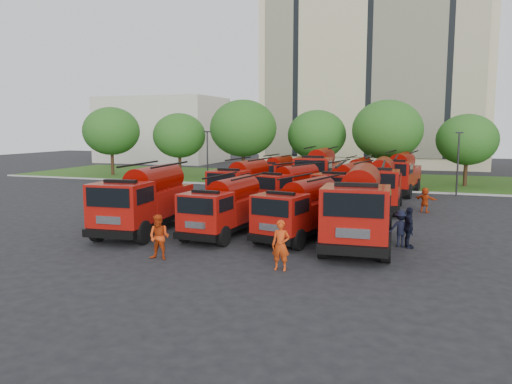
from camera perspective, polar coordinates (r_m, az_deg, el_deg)
ground at (r=28.14m, az=-1.63°, el=-3.85°), size 140.00×140.00×0.00m
lawn at (r=52.99m, az=8.41°, el=1.49°), size 70.00×16.00×0.12m
curb at (r=45.11m, az=6.47°, el=0.49°), size 70.00×0.30×0.14m
apartment_building at (r=74.46m, az=13.41°, el=12.67°), size 30.00×14.18×25.00m
side_building at (r=80.35m, az=-10.60°, el=6.99°), size 18.00×12.00×10.00m
tree_0 at (r=58.54m, az=-16.21°, el=6.70°), size 6.30×6.30×7.70m
tree_1 at (r=55.20m, az=-8.76°, el=6.39°), size 5.71×5.71×6.98m
tree_2 at (r=50.53m, az=-1.47°, el=7.29°), size 6.72×6.72×8.22m
tree_3 at (r=50.95m, az=6.97°, el=6.49°), size 5.88×5.88×7.19m
tree_4 at (r=48.44m, az=14.77°, el=6.88°), size 6.55×6.55×8.01m
tree_5 at (r=49.40m, az=22.99°, el=5.53°), size 5.46×5.46×6.68m
lamp_post_0 at (r=47.41m, az=-5.57°, el=4.27°), size 0.60×0.25×5.11m
lamp_post_1 at (r=43.12m, az=22.09°, el=3.44°), size 0.60×0.25×5.11m
fire_truck_0 at (r=26.93m, az=-12.51°, el=-0.84°), size 3.21×7.67×3.41m
fire_truck_1 at (r=25.52m, az=-3.46°, el=-1.73°), size 2.70×6.49×2.89m
fire_truck_2 at (r=24.85m, az=5.17°, el=-1.97°), size 3.50×6.70×2.91m
fire_truck_3 at (r=23.80m, az=11.76°, el=-1.62°), size 3.36×8.17×3.64m
fire_truck_4 at (r=35.13m, az=-1.48°, el=1.03°), size 2.92×7.06×3.14m
fire_truck_5 at (r=34.23m, az=3.87°, el=0.63°), size 3.99×6.70×2.89m
fire_truck_6 at (r=33.47m, az=10.24°, el=0.56°), size 3.51×7.14×3.11m
fire_truck_7 at (r=34.42m, az=14.03°, el=0.88°), size 2.89×7.52×3.39m
fire_truck_8 at (r=43.78m, az=2.33°, el=2.16°), size 2.66×6.55×2.92m
fire_truck_9 at (r=42.70m, az=7.19°, el=2.46°), size 3.13×8.08×3.64m
fire_truck_10 at (r=42.23m, az=11.56°, el=1.80°), size 2.73×6.52×2.90m
fire_truck_11 at (r=42.87m, az=16.09°, el=2.05°), size 3.36×7.61×3.35m
firefighter_0 at (r=19.64m, az=2.83°, el=-8.89°), size 0.73×0.54×1.97m
firefighter_1 at (r=21.52m, az=-10.95°, el=-7.55°), size 0.94×0.53×1.90m
firefighter_2 at (r=24.09m, az=16.98°, el=-6.12°), size 0.92×1.24×1.89m
firefighter_3 at (r=24.21m, az=16.13°, el=-6.03°), size 1.18×0.71×1.73m
firefighter_4 at (r=29.43m, az=-6.19°, el=-3.39°), size 1.12×0.98×1.93m
firefighter_5 at (r=34.26m, az=18.70°, el=-2.20°), size 1.64×1.26×1.62m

